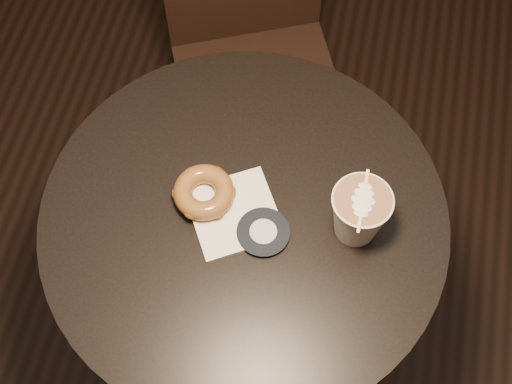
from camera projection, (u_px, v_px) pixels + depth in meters
cafe_table at (245, 259)px, 1.39m from camera, size 0.70×0.70×0.75m
chair at (251, 31)px, 1.67m from camera, size 0.50×0.50×0.95m
pastry_bag at (234, 213)px, 1.21m from camera, size 0.19×0.19×0.01m
doughnut at (204, 192)px, 1.20m from camera, size 0.10×0.10×0.03m
latte_cup at (359, 214)px, 1.15m from camera, size 0.10×0.10×0.11m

